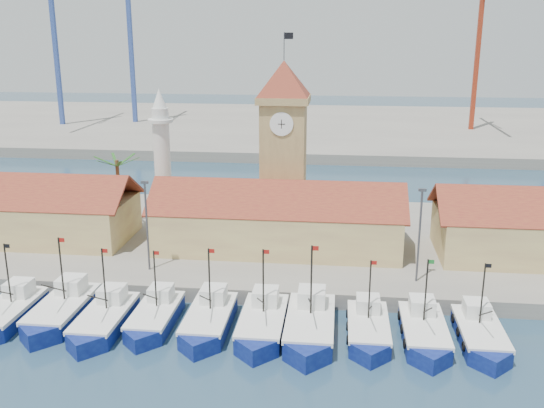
# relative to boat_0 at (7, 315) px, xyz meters

# --- Properties ---
(ground) EXTENTS (400.00, 400.00, 0.00)m
(ground) POSITION_rel_boat_0_xyz_m (21.66, -2.34, -0.76)
(ground) COLOR #1B3848
(ground) RESTS_ON ground
(quay) EXTENTS (140.00, 32.00, 1.50)m
(quay) POSITION_rel_boat_0_xyz_m (21.66, 21.66, -0.01)
(quay) COLOR gray
(quay) RESTS_ON ground
(terminal) EXTENTS (240.00, 80.00, 2.00)m
(terminal) POSITION_rel_boat_0_xyz_m (21.66, 107.66, 0.24)
(terminal) COLOR gray
(terminal) RESTS_ON ground
(boat_0) EXTENTS (3.53, 9.67, 7.32)m
(boat_0) POSITION_rel_boat_0_xyz_m (0.00, 0.00, 0.00)
(boat_0) COLOR #0B1458
(boat_0) RESTS_ON ground
(boat_1) EXTENTS (3.74, 10.25, 7.76)m
(boat_1) POSITION_rel_boat_0_xyz_m (4.46, 0.82, 0.05)
(boat_1) COLOR #0B1458
(boat_1) RESTS_ON ground
(boat_2) EXTENTS (3.56, 9.74, 7.37)m
(boat_2) POSITION_rel_boat_0_xyz_m (8.75, -0.34, 0.01)
(boat_2) COLOR #0B1458
(boat_2) RESTS_ON ground
(boat_3) EXTENTS (3.34, 9.14, 6.91)m
(boat_3) POSITION_rel_boat_0_xyz_m (12.81, 0.80, -0.04)
(boat_3) COLOR #0B1458
(boat_3) RESTS_ON ground
(boat_4) EXTENTS (3.56, 9.76, 7.39)m
(boat_4) POSITION_rel_boat_0_xyz_m (17.55, 0.58, 0.01)
(boat_4) COLOR #0B1458
(boat_4) RESTS_ON ground
(boat_5) EXTENTS (3.65, 9.99, 7.56)m
(boat_5) POSITION_rel_boat_0_xyz_m (22.12, 0.45, 0.03)
(boat_5) COLOR #0B1458
(boat_5) RESTS_ON ground
(boat_6) EXTENTS (3.91, 10.71, 8.10)m
(boat_6) POSITION_rel_boat_0_xyz_m (26.09, 0.30, 0.08)
(boat_6) COLOR #0B1458
(boat_6) RESTS_ON ground
(boat_7) EXTENTS (3.33, 9.13, 6.91)m
(boat_7) POSITION_rel_boat_0_xyz_m (30.85, 0.60, -0.04)
(boat_7) COLOR #0B1458
(boat_7) RESTS_ON ground
(boat_8) EXTENTS (3.48, 9.54, 7.22)m
(boat_8) POSITION_rel_boat_0_xyz_m (35.33, 0.53, -0.01)
(boat_8) COLOR #0B1458
(boat_8) RESTS_ON ground
(boat_9) EXTENTS (3.40, 9.32, 7.05)m
(boat_9) POSITION_rel_boat_0_xyz_m (39.77, 0.61, -0.03)
(boat_9) COLOR #0B1458
(boat_9) RESTS_ON ground
(hall_left) EXTENTS (31.20, 10.13, 7.61)m
(hall_left) POSITION_rel_boat_0_xyz_m (-10.34, 17.66, 3.23)
(hall_left) COLOR #D8C776
(hall_left) RESTS_ON quay
(hall_center) EXTENTS (27.04, 10.13, 7.61)m
(hall_center) POSITION_rel_boat_0_xyz_m (21.66, 17.66, 3.23)
(hall_center) COLOR #D8C776
(hall_center) RESTS_ON quay
(clock_tower) EXTENTS (5.80, 5.80, 22.70)m
(clock_tower) POSITION_rel_boat_0_xyz_m (21.66, 23.66, 11.20)
(clock_tower) COLOR tan
(clock_tower) RESTS_ON quay
(minaret) EXTENTS (3.00, 3.00, 16.30)m
(minaret) POSITION_rel_boat_0_xyz_m (6.66, 25.66, 8.97)
(minaret) COLOR silver
(minaret) RESTS_ON quay
(palm_tree) EXTENTS (5.60, 5.03, 8.39)m
(palm_tree) POSITION_rel_boat_0_xyz_m (1.66, 23.66, 5.49)
(palm_tree) COLOR brown
(palm_tree) RESTS_ON quay
(lamp_posts) EXTENTS (80.70, 0.25, 9.03)m
(lamp_posts) POSITION_rel_boat_0_xyz_m (22.16, 9.66, 5.72)
(lamp_posts) COLOR #3F3F44
(lamp_posts) RESTS_ON quay
(crane_blue_far) EXTENTS (1.00, 34.93, 44.92)m
(crane_blue_far) POSITION_rel_boat_0_xyz_m (-41.05, 98.01, 26.36)
(crane_blue_far) COLOR #314A97
(crane_blue_far) RESTS_ON terminal
(crane_blue_near) EXTENTS (1.00, 32.24, 44.92)m
(crane_blue_near) POSITION_rel_boat_0_xyz_m (-24.27, 104.39, 26.12)
(crane_blue_near) COLOR #314A97
(crane_blue_near) RESTS_ON terminal
(crane_red_right) EXTENTS (1.00, 30.94, 39.01)m
(crane_red_right) POSITION_rel_boat_0_xyz_m (58.87, 101.42, 22.76)
(crane_red_right) COLOR maroon
(crane_red_right) RESTS_ON terminal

